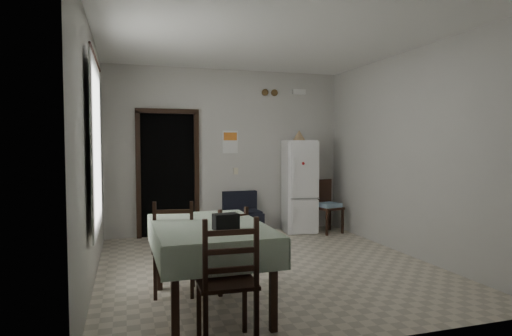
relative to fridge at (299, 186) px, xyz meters
The scene contains 25 objects.
ground 2.44m from the fridge, 122.81° to the right, with size 4.50×4.50×0.00m, color #C1B59D.
ceiling 3.09m from the fridge, 122.81° to the right, with size 4.20×4.50×0.02m, color white, non-canonical shape.
wall_back 1.43m from the fridge, 165.57° to the left, with size 4.20×0.02×2.90m, color beige, non-canonical shape.
wall_front 4.41m from the fridge, 106.57° to the right, with size 4.20×0.02×2.90m, color beige, non-canonical shape.
wall_left 3.91m from the fridge, 150.01° to the right, with size 0.02×4.50×2.90m, color beige, non-canonical shape.
wall_right 2.20m from the fridge, 66.08° to the right, with size 0.02×4.50×2.90m, color beige, non-canonical shape.
doorway 2.36m from the fridge, 167.15° to the left, with size 1.06×0.52×2.22m.
window_recess 4.07m from the fridge, 147.89° to the right, with size 0.10×1.20×1.60m, color silver.
curtain 3.98m from the fridge, 147.03° to the right, with size 0.02×1.45×1.85m, color silver.
curtain_rod 4.25m from the fridge, 146.95° to the right, with size 0.02×0.02×1.60m, color black.
calendar 1.47m from the fridge, 165.54° to the left, with size 0.28×0.02×0.40m, color white.
calendar_image 1.52m from the fridge, 165.81° to the left, with size 0.24×0.01×0.14m, color orange.
light_switch 1.17m from the fridge, 164.28° to the left, with size 0.08×0.02×0.12m, color beige.
vent_left 1.81m from the fridge, 150.72° to the left, with size 0.12×0.12×0.03m, color brown.
vent_right 1.76m from the fridge, 140.04° to the left, with size 0.12×0.12×0.03m, color brown.
emergency_light 1.75m from the fridge, 69.27° to the left, with size 0.25×0.07×0.09m, color white.
fridge is the anchor object (origin of this frame).
tan_cone 0.92m from the fridge, 112.90° to the right, with size 0.22×0.22×0.18m, color tan.
navy_seat 1.14m from the fridge, behind, with size 0.62×0.60×0.75m, color black, non-canonical shape.
corner_chair 0.64m from the fridge, 28.72° to the right, with size 0.41×0.41×0.94m, color black, non-canonical shape.
dining_table 3.85m from the fridge, 125.65° to the right, with size 1.03×1.57×0.82m, color #98AB92, non-canonical shape.
black_bag 4.02m from the fridge, 122.01° to the right, with size 0.22×0.13×0.14m, color black.
dining_chair_far_left 3.62m from the fridge, 133.91° to the right, with size 0.43×0.43×1.00m, color black, non-canonical shape.
dining_chair_far_right 3.29m from the fridge, 126.83° to the right, with size 0.39×0.39×0.91m, color black, non-canonical shape.
dining_chair_near_head 4.52m from the fridge, 119.84° to the right, with size 0.45×0.45×1.04m, color black, non-canonical shape.
Camera 1 is at (-1.73, -5.18, 1.58)m, focal length 30.00 mm.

